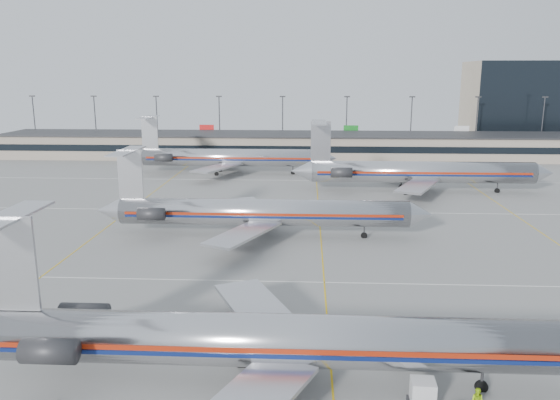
# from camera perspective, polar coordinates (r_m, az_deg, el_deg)

# --- Properties ---
(ground) EXTENTS (260.00, 260.00, 0.00)m
(ground) POSITION_cam_1_polar(r_m,az_deg,el_deg) (47.99, 5.00, -12.94)
(ground) COLOR gray
(ground) RESTS_ON ground
(apron_markings) EXTENTS (160.00, 0.15, 0.02)m
(apron_markings) POSITION_cam_1_polar(r_m,az_deg,el_deg) (57.15, 4.65, -8.56)
(apron_markings) COLOR silver
(apron_markings) RESTS_ON ground
(terminal) EXTENTS (162.00, 17.00, 6.25)m
(terminal) POSITION_cam_1_polar(r_m,az_deg,el_deg) (142.26, 3.65, 5.71)
(terminal) COLOR gray
(terminal) RESTS_ON ground
(light_mast_row) EXTENTS (163.60, 0.40, 15.28)m
(light_mast_row) POSITION_cam_1_polar(r_m,az_deg,el_deg) (155.67, 3.62, 8.34)
(light_mast_row) COLOR #38383D
(light_mast_row) RESTS_ON ground
(distant_building) EXTENTS (30.00, 20.00, 25.00)m
(distant_building) POSITION_cam_1_polar(r_m,az_deg,el_deg) (182.90, 23.66, 9.20)
(distant_building) COLOR tan
(distant_building) RESTS_ON ground
(jet_foreground) EXTENTS (45.55, 26.82, 11.92)m
(jet_foreground) POSITION_cam_1_polar(r_m,az_deg,el_deg) (38.04, -1.48, -14.34)
(jet_foreground) COLOR silver
(jet_foreground) RESTS_ON ground
(jet_second_row) EXTENTS (44.25, 26.06, 11.58)m
(jet_second_row) POSITION_cam_1_polar(r_m,az_deg,el_deg) (71.73, -2.47, -1.25)
(jet_second_row) COLOR silver
(jet_second_row) RESTS_ON ground
(jet_third_row) EXTENTS (47.32, 29.11, 12.94)m
(jet_third_row) POSITION_cam_1_polar(r_m,az_deg,el_deg) (102.44, 14.05, 2.89)
(jet_third_row) COLOR silver
(jet_third_row) RESTS_ON ground
(jet_back_row) EXTENTS (45.46, 27.96, 12.43)m
(jet_back_row) POSITION_cam_1_polar(r_m,az_deg,el_deg) (118.72, -5.51, 4.47)
(jet_back_row) COLOR silver
(jet_back_row) RESTS_ON ground
(uld_container) EXTENTS (1.91, 1.62, 1.93)m
(uld_container) POSITION_cam_1_polar(r_m,az_deg,el_deg) (38.12, 14.69, -19.03)
(uld_container) COLOR #2D2D30
(uld_container) RESTS_ON ground
(belt_loader) EXTENTS (3.79, 1.44, 1.97)m
(belt_loader) POSITION_cam_1_polar(r_m,az_deg,el_deg) (42.72, 13.72, -15.94)
(belt_loader) COLOR gray
(belt_loader) RESTS_ON ground
(ramp_worker_near) EXTENTS (0.60, 0.67, 1.55)m
(ramp_worker_near) POSITION_cam_1_polar(r_m,az_deg,el_deg) (38.32, 14.45, -19.18)
(ramp_worker_near) COLOR #9BD714
(ramp_worker_near) RESTS_ON ground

